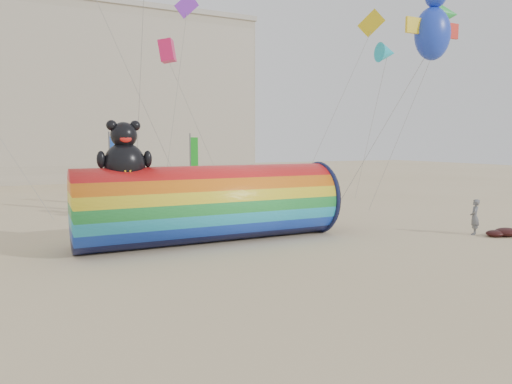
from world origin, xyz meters
name	(u,v)px	position (x,y,z in m)	size (l,w,h in m)	color
ground	(261,256)	(0.00, 0.00, 0.00)	(160.00, 160.00, 0.00)	#CCB58C
windsock_assembly	(210,202)	(-0.82, 3.57, 1.82)	(11.91, 3.63, 5.49)	red
kite_handler	(475,217)	(11.35, -0.61, 0.87)	(0.64, 0.42, 1.75)	slate
fabric_bundle	(508,232)	(12.63, -1.51, 0.17)	(2.62, 1.35, 0.41)	#3F0D0B
festival_banners	(146,170)	(-1.05, 16.01, 2.64)	(6.61, 3.02, 5.20)	#59595E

